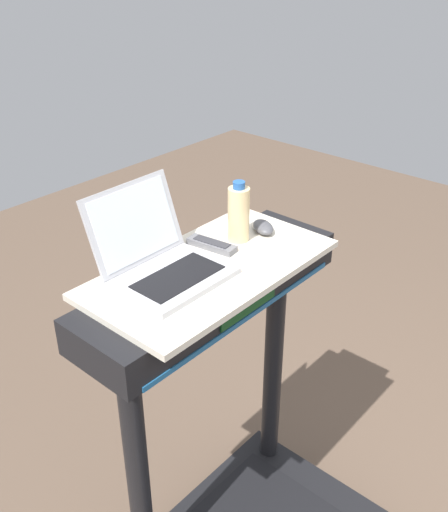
{
  "coord_description": "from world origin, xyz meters",
  "views": [
    {
      "loc": [
        -1.09,
        -0.3,
        2.06
      ],
      "look_at": [
        0.0,
        0.65,
        1.24
      ],
      "focal_mm": 41.22,
      "sensor_mm": 36.0,
      "label": 1
    }
  ],
  "objects_px": {
    "tv_remote": "(212,245)",
    "laptop": "(161,259)",
    "computer_mouse": "(263,227)",
    "water_bottle": "(239,213)"
  },
  "relations": [
    {
      "from": "tv_remote",
      "to": "laptop",
      "type": "bearing_deg",
      "value": 179.63
    },
    {
      "from": "laptop",
      "to": "computer_mouse",
      "type": "bearing_deg",
      "value": -4.09
    },
    {
      "from": "laptop",
      "to": "computer_mouse",
      "type": "xyz_separation_m",
      "value": [
        0.4,
        -0.05,
        -0.03
      ]
    },
    {
      "from": "tv_remote",
      "to": "computer_mouse",
      "type": "bearing_deg",
      "value": -15.11
    },
    {
      "from": "laptop",
      "to": "tv_remote",
      "type": "height_order",
      "value": "laptop"
    },
    {
      "from": "water_bottle",
      "to": "laptop",
      "type": "bearing_deg",
      "value": 175.09
    },
    {
      "from": "computer_mouse",
      "to": "water_bottle",
      "type": "height_order",
      "value": "water_bottle"
    },
    {
      "from": "water_bottle",
      "to": "computer_mouse",
      "type": "bearing_deg",
      "value": -15.7
    },
    {
      "from": "computer_mouse",
      "to": "laptop",
      "type": "bearing_deg",
      "value": -155.98
    },
    {
      "from": "laptop",
      "to": "water_bottle",
      "type": "bearing_deg",
      "value": -1.52
    }
  ]
}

